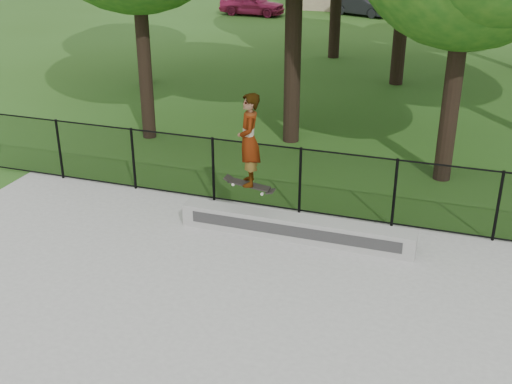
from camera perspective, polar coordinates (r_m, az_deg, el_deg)
grind_ledge at (r=12.83m, az=3.51°, el=-3.22°), size 4.74×0.40×0.47m
car_a at (r=41.01m, az=-0.35°, el=16.39°), size 4.06×1.82×1.36m
car_b at (r=41.31m, az=9.39°, el=16.05°), size 3.62×2.41×1.23m
car_c at (r=42.62m, az=16.10°, el=15.71°), size 4.09×2.09×1.25m
skater_airborne at (r=12.29m, az=-0.63°, el=4.53°), size 0.84×0.78×1.97m
chainlink_fence at (r=13.71m, az=3.93°, el=1.03°), size 16.06×0.06×1.50m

